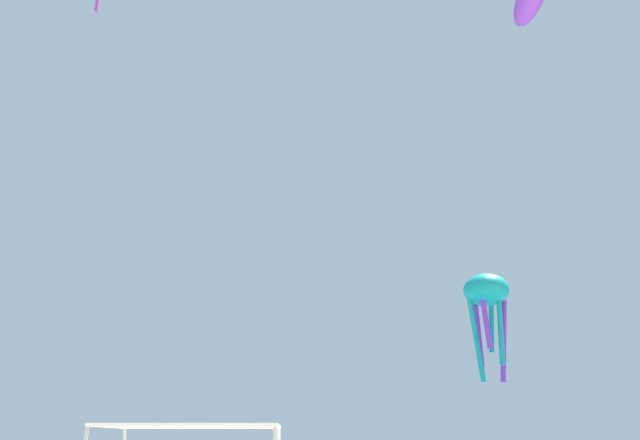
% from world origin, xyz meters
% --- Properties ---
extents(canopy_tent, '(3.37, 2.78, 2.37)m').
position_xyz_m(canopy_tent, '(-2.77, -0.34, 2.25)').
color(canopy_tent, '#B2B2B7').
rests_on(canopy_tent, ground).
extents(kite_octopus_teal, '(3.73, 3.73, 6.59)m').
position_xyz_m(kite_octopus_teal, '(10.93, 25.97, 10.54)').
color(kite_octopus_teal, teal).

